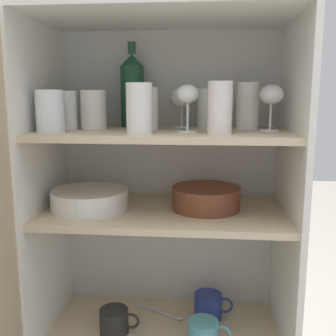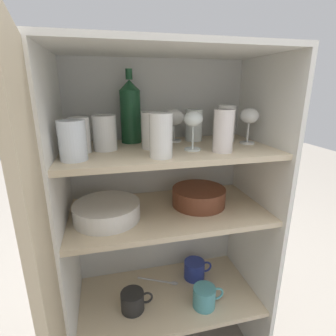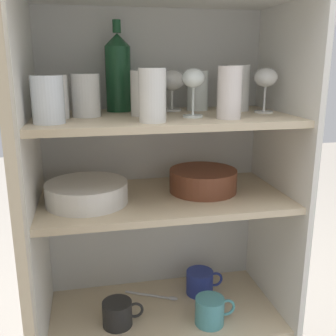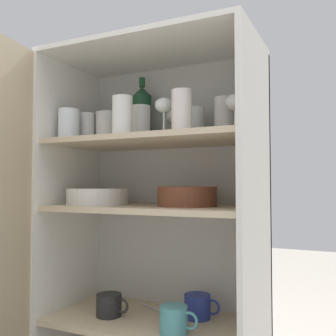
# 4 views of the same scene
# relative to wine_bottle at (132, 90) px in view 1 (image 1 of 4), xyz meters

# --- Properties ---
(cupboard_back_panel) EXTENTS (0.79, 0.02, 1.29)m
(cupboard_back_panel) POSITION_rel_wine_bottle_xyz_m (0.12, 0.07, -0.44)
(cupboard_back_panel) COLOR silver
(cupboard_back_panel) RESTS_ON ground_plane
(cupboard_side_left) EXTENTS (0.02, 0.42, 1.29)m
(cupboard_side_left) POSITION_rel_wine_bottle_xyz_m (-0.27, -0.13, -0.44)
(cupboard_side_left) COLOR white
(cupboard_side_left) RESTS_ON ground_plane
(cupboard_side_right) EXTENTS (0.02, 0.42, 1.29)m
(cupboard_side_right) POSITION_rel_wine_bottle_xyz_m (0.50, -0.13, -0.44)
(cupboard_side_right) COLOR white
(cupboard_side_right) RESTS_ON ground_plane
(cupboard_top_panel) EXTENTS (0.79, 0.42, 0.02)m
(cupboard_top_panel) POSITION_rel_wine_bottle_xyz_m (0.12, -0.13, 0.21)
(cupboard_top_panel) COLOR white
(cupboard_top_panel) RESTS_ON cupboard_side_left
(shelf_board_lower) EXTENTS (0.75, 0.39, 0.02)m
(shelf_board_lower) POSITION_rel_wine_bottle_xyz_m (0.12, -0.13, -0.79)
(shelf_board_lower) COLOR beige
(shelf_board_middle) EXTENTS (0.75, 0.39, 0.02)m
(shelf_board_middle) POSITION_rel_wine_bottle_xyz_m (0.12, -0.13, -0.38)
(shelf_board_middle) COLOR beige
(shelf_board_upper) EXTENTS (0.75, 0.39, 0.02)m
(shelf_board_upper) POSITION_rel_wine_bottle_xyz_m (0.12, -0.13, -0.13)
(shelf_board_upper) COLOR beige
(tumbler_glass_0) EXTENTS (0.08, 0.08, 0.12)m
(tumbler_glass_0) POSITION_rel_wine_bottle_xyz_m (-0.10, -0.11, -0.06)
(tumbler_glass_0) COLOR white
(tumbler_glass_0) RESTS_ON shelf_board_upper
(tumbler_glass_1) EXTENTS (0.07, 0.07, 0.14)m
(tumbler_glass_1) POSITION_rel_wine_bottle_xyz_m (0.07, -0.26, -0.05)
(tumbler_glass_1) COLOR white
(tumbler_glass_1) RESTS_ON shelf_board_upper
(tumbler_glass_2) EXTENTS (0.07, 0.07, 0.14)m
(tumbler_glass_2) POSITION_rel_wine_bottle_xyz_m (0.38, -0.06, -0.05)
(tumbler_glass_2) COLOR white
(tumbler_glass_2) RESTS_ON shelf_board_upper
(tumbler_glass_3) EXTENTS (0.07, 0.07, 0.13)m
(tumbler_glass_3) POSITION_rel_wine_bottle_xyz_m (0.25, -0.03, -0.06)
(tumbler_glass_3) COLOR white
(tumbler_glass_3) RESTS_ON shelf_board_upper
(tumbler_glass_4) EXTENTS (0.07, 0.07, 0.12)m
(tumbler_glass_4) POSITION_rel_wine_bottle_xyz_m (-0.18, -0.13, -0.06)
(tumbler_glass_4) COLOR white
(tumbler_glass_4) RESTS_ON shelf_board_upper
(tumbler_glass_5) EXTENTS (0.07, 0.07, 0.14)m
(tumbler_glass_5) POSITION_rel_wine_bottle_xyz_m (0.28, -0.24, -0.05)
(tumbler_glass_5) COLOR silver
(tumbler_glass_5) RESTS_ON shelf_board_upper
(tumbler_glass_6) EXTENTS (0.08, 0.08, 0.13)m
(tumbler_glass_6) POSITION_rel_wine_bottle_xyz_m (0.06, -0.13, -0.06)
(tumbler_glass_6) COLOR white
(tumbler_glass_6) RESTS_ON shelf_board_upper
(tumbler_glass_7) EXTENTS (0.08, 0.08, 0.12)m
(tumbler_glass_7) POSITION_rel_wine_bottle_xyz_m (-0.20, -0.23, -0.06)
(tumbler_glass_7) COLOR white
(tumbler_glass_7) RESTS_ON shelf_board_upper
(wine_glass_0) EXTENTS (0.07, 0.07, 0.14)m
(wine_glass_0) POSITION_rel_wine_bottle_xyz_m (0.19, -0.19, -0.02)
(wine_glass_0) COLOR white
(wine_glass_0) RESTS_ON shelf_board_upper
(wine_glass_1) EXTENTS (0.07, 0.07, 0.14)m
(wine_glass_1) POSITION_rel_wine_bottle_xyz_m (0.44, -0.13, -0.02)
(wine_glass_1) COLOR white
(wine_glass_1) RESTS_ON shelf_board_upper
(wine_glass_2) EXTENTS (0.08, 0.08, 0.13)m
(wine_glass_2) POSITION_rel_wine_bottle_xyz_m (0.17, -0.03, -0.03)
(wine_glass_2) COLOR white
(wine_glass_2) RESTS_ON shelf_board_upper
(wine_bottle) EXTENTS (0.08, 0.08, 0.28)m
(wine_bottle) POSITION_rel_wine_bottle_xyz_m (0.00, 0.00, 0.00)
(wine_bottle) COLOR #194728
(wine_bottle) RESTS_ON shelf_board_upper
(plate_stack_white) EXTENTS (0.24, 0.24, 0.06)m
(plate_stack_white) POSITION_rel_wine_bottle_xyz_m (-0.11, -0.15, -0.34)
(plate_stack_white) COLOR silver
(plate_stack_white) RESTS_ON shelf_board_middle
(mixing_bowl_large) EXTENTS (0.21, 0.21, 0.07)m
(mixing_bowl_large) POSITION_rel_wine_bottle_xyz_m (0.25, -0.11, -0.33)
(mixing_bowl_large) COLOR brown
(mixing_bowl_large) RESTS_ON shelf_board_middle
(coffee_mug_primary) EXTENTS (0.14, 0.10, 0.09)m
(coffee_mug_primary) POSITION_rel_wine_bottle_xyz_m (0.27, -0.05, -0.74)
(coffee_mug_primary) COLOR #283893
(coffee_mug_primary) RESTS_ON shelf_board_lower
(coffee_mug_extra_1) EXTENTS (0.13, 0.09, 0.08)m
(coffee_mug_extra_1) POSITION_rel_wine_bottle_xyz_m (-0.04, -0.17, -0.74)
(coffee_mug_extra_1) COLOR black
(coffee_mug_extra_1) RESTS_ON shelf_board_lower
(coffee_mug_extra_2) EXTENTS (0.13, 0.09, 0.09)m
(coffee_mug_extra_2) POSITION_rel_wine_bottle_xyz_m (0.25, -0.23, -0.74)
(coffee_mug_extra_2) COLOR teal
(coffee_mug_extra_2) RESTS_ON shelf_board_lower
(serving_spoon) EXTENTS (0.18, 0.10, 0.01)m
(serving_spoon) POSITION_rel_wine_bottle_xyz_m (0.10, -0.05, -0.78)
(serving_spoon) COLOR silver
(serving_spoon) RESTS_ON shelf_board_lower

